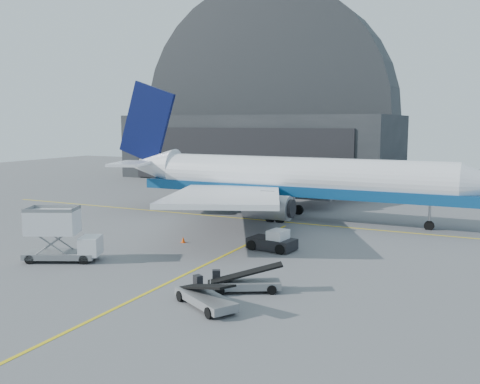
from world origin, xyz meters
The scene contains 9 objects.
ground centered at (0.00, 0.00, 0.00)m, with size 200.00×200.00×0.00m, color #565659.
taxi_lines centered at (0.00, 12.67, 0.01)m, with size 80.00×42.12×0.02m.
hangar centered at (-22.00, 64.95, 9.54)m, with size 50.00×28.30×28.00m.
airliner centered at (-1.78, 22.40, 4.48)m, with size 45.58×44.20×16.00m.
catering_truck centered at (-10.75, -2.87, 2.02)m, with size 6.16×4.37×3.99m.
pushback_tug centered at (2.83, 7.73, 0.68)m, with size 4.18×2.77×1.82m.
belt_loader_a centered at (5.41, -3.43, 0.56)m, with size 4.68×3.50×1.82m.
belt_loader_b centered at (4.57, -7.03, 0.59)m, with size 4.90×3.80×1.93m.
traffic_cone centered at (-5.49, 6.74, 0.26)m, with size 0.37×0.37×0.54m.
Camera 1 is at (19.58, -33.36, 10.79)m, focal length 40.00 mm.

